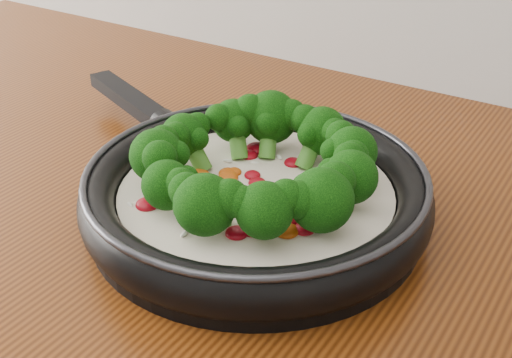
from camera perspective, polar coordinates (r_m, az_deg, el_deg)
The scene contains 1 object.
skillet at distance 0.68m, azimuth -0.06°, elevation -0.65°, with size 0.59×0.47×0.10m.
Camera 1 is at (0.45, 0.56, 1.29)m, focal length 46.77 mm.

